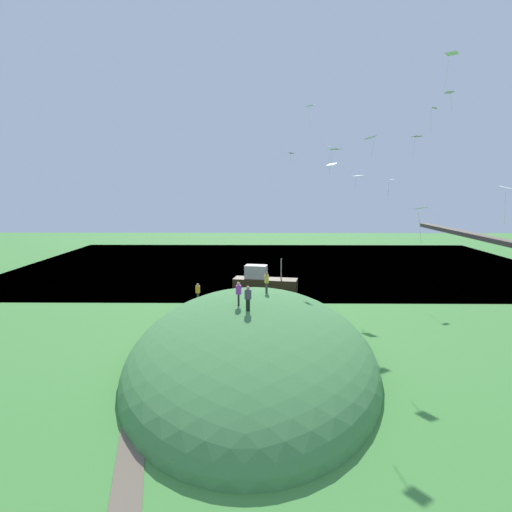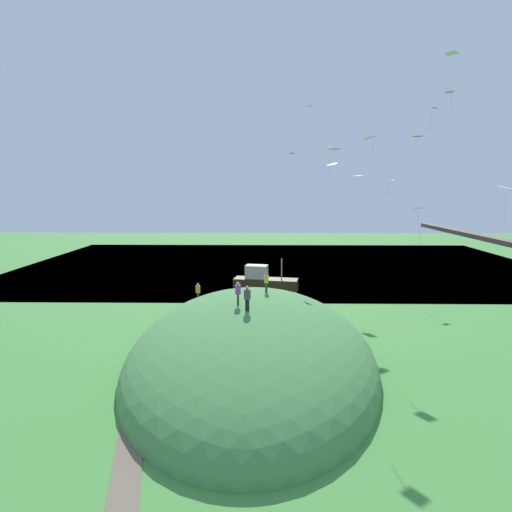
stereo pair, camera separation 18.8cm
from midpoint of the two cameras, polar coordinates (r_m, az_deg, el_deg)
name	(u,v)px [view 2 (the right image)]	position (r m, az deg, el deg)	size (l,w,h in m)	color
ground_plane	(293,317)	(41.64, 5.02, -7.88)	(160.00, 160.00, 0.00)	#44883A
lake_water	(281,265)	(70.06, 3.36, -1.23)	(48.81, 80.00, 0.40)	#235667
grass_hill	(251,353)	(32.67, -0.43, -12.57)	(29.88, 17.26, 7.24)	#448142
bridge_deck_far	(476,236)	(77.07, 26.88, 2.33)	(43.93, 1.80, 0.70)	brown
boat_on_lake	(264,282)	(51.70, 1.15, -3.39)	(3.55, 7.75, 3.85)	#372915
person_with_child	(247,295)	(29.89, -0.97, -5.17)	(0.57, 0.57, 1.75)	black
person_near_shore	(238,291)	(31.37, -2.19, -4.53)	(0.42, 0.42, 1.71)	black
person_watching_kites	(198,290)	(42.68, -7.46, -4.43)	(0.60, 0.60, 1.81)	#2E3324
person_walking_path	(266,279)	(35.86, 1.51, -3.08)	(0.50, 0.50, 1.76)	#363634
kite_0	(392,181)	(57.05, 17.44, 9.27)	(0.89, 0.94, 2.17)	white
kite_1	(450,93)	(42.29, 24.05, 18.85)	(0.92, 0.67, 1.53)	silver
kite_2	(309,107)	(33.50, 7.12, 18.71)	(0.86, 0.75, 1.53)	white
kite_3	(417,137)	(47.34, 20.42, 14.35)	(1.20, 0.93, 1.72)	silver
kite_4	(334,150)	(35.72, 10.32, 13.46)	(1.19, 1.12, 1.54)	white
kite_5	(505,190)	(30.21, 29.86, 7.51)	(1.24, 1.20, 2.31)	white
kite_6	(450,57)	(31.12, 24.21, 22.61)	(0.84, 0.82, 2.16)	white
kite_7	(420,211)	(28.41, 20.74, 5.55)	(1.08, 1.07, 2.22)	white
kite_9	(358,176)	(39.59, 13.30, 10.09)	(1.21, 1.12, 1.28)	silver
kite_10	(370,138)	(33.09, 14.81, 14.63)	(1.16, 0.85, 1.50)	silver
kite_11	(332,164)	(54.86, 10.02, 11.68)	(1.40, 1.25, 1.42)	white
kite_12	(434,110)	(44.37, 22.35, 17.18)	(0.80, 0.68, 2.11)	white
kite_13	(292,154)	(50.16, 4.79, 13.16)	(0.82, 0.75, 1.13)	white
kite_14	(330,148)	(49.79, 9.79, 13.76)	(1.30, 1.40, 2.31)	white
mooring_post	(249,299)	(45.89, -0.85, -5.63)	(0.14, 0.14, 1.00)	brown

